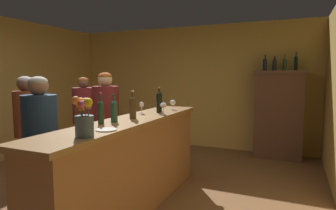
{
  "coord_description": "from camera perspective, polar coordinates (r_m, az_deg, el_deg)",
  "views": [
    {
      "loc": [
        2.15,
        -2.83,
        1.56
      ],
      "look_at": [
        0.86,
        0.12,
        1.23
      ],
      "focal_mm": 30.82,
      "sensor_mm": 36.0,
      "label": 1
    }
  ],
  "objects": [
    {
      "name": "floor",
      "position": [
        3.89,
        -13.0,
        -17.9
      ],
      "size": [
        8.22,
        8.22,
        0.0
      ],
      "primitive_type": "plane",
      "color": "brown",
      "rests_on": "ground"
    },
    {
      "name": "wall_back",
      "position": [
        6.43,
        4.14,
        3.65
      ],
      "size": [
        5.45,
        0.12,
        2.6
      ],
      "primitive_type": "cube",
      "color": "tan",
      "rests_on": "ground"
    },
    {
      "name": "bar_counter",
      "position": [
        3.38,
        -7.33,
        -11.74
      ],
      "size": [
        0.53,
        2.85,
        1.07
      ],
      "color": "#9A643F",
      "rests_on": "ground"
    },
    {
      "name": "display_cabinet",
      "position": [
        5.78,
        21.04,
        -1.45
      ],
      "size": [
        0.93,
        0.47,
        1.64
      ],
      "color": "brown",
      "rests_on": "ground"
    },
    {
      "name": "wine_bottle_riesling",
      "position": [
        3.07,
        -10.63,
        -1.0
      ],
      "size": [
        0.07,
        0.07,
        0.3
      ],
      "color": "#244933",
      "rests_on": "bar_counter"
    },
    {
      "name": "wine_bottle_merlot",
      "position": [
        3.79,
        -1.75,
        0.78
      ],
      "size": [
        0.07,
        0.07,
        0.33
      ],
      "color": "black",
      "rests_on": "bar_counter"
    },
    {
      "name": "wine_bottle_rose",
      "position": [
        2.98,
        -13.15,
        -1.18
      ],
      "size": [
        0.06,
        0.06,
        0.32
      ],
      "color": "#1D361F",
      "rests_on": "bar_counter"
    },
    {
      "name": "wine_bottle_pinot",
      "position": [
        3.28,
        -6.98,
        -0.26
      ],
      "size": [
        0.08,
        0.08,
        0.32
      ],
      "color": "#483319",
      "rests_on": "bar_counter"
    },
    {
      "name": "wine_glass_front",
      "position": [
        4.09,
        0.95,
        0.47
      ],
      "size": [
        0.08,
        0.08,
        0.14
      ],
      "color": "white",
      "rests_on": "bar_counter"
    },
    {
      "name": "wine_glass_mid",
      "position": [
        3.6,
        -0.91,
        -0.13
      ],
      "size": [
        0.08,
        0.08,
        0.15
      ],
      "color": "white",
      "rests_on": "bar_counter"
    },
    {
      "name": "wine_glass_rear",
      "position": [
        3.97,
        -1.82,
        0.27
      ],
      "size": [
        0.08,
        0.08,
        0.14
      ],
      "color": "white",
      "rests_on": "bar_counter"
    },
    {
      "name": "wine_glass_spare",
      "position": [
        3.71,
        -5.25,
        -0.11
      ],
      "size": [
        0.07,
        0.07,
        0.15
      ],
      "color": "white",
      "rests_on": "bar_counter"
    },
    {
      "name": "flower_arrangement",
      "position": [
        2.4,
        -16.29,
        -2.38
      ],
      "size": [
        0.16,
        0.18,
        0.33
      ],
      "color": "#41566F",
      "rests_on": "bar_counter"
    },
    {
      "name": "cheese_plate",
      "position": [
        2.64,
        -12.11,
        -4.81
      ],
      "size": [
        0.19,
        0.19,
        0.01
      ],
      "primitive_type": "cylinder",
      "color": "white",
      "rests_on": "bar_counter"
    },
    {
      "name": "display_bottle_left",
      "position": [
        5.76,
        18.62,
        7.74
      ],
      "size": [
        0.07,
        0.07,
        0.29
      ],
      "color": "#1A2439",
      "rests_on": "display_cabinet"
    },
    {
      "name": "display_bottle_midleft",
      "position": [
        5.74,
        20.33,
        7.6
      ],
      "size": [
        0.07,
        0.07,
        0.27
      ],
      "color": "#1B2131",
      "rests_on": "display_cabinet"
    },
    {
      "name": "display_bottle_center",
      "position": [
        5.73,
        22.11,
        7.58
      ],
      "size": [
        0.07,
        0.07,
        0.3
      ],
      "color": "#2C482F",
      "rests_on": "display_cabinet"
    },
    {
      "name": "display_bottle_midright",
      "position": [
        5.73,
        23.97,
        7.7
      ],
      "size": [
        0.06,
        0.06,
        0.34
      ],
      "color": "black",
      "rests_on": "display_cabinet"
    },
    {
      "name": "patron_in_grey",
      "position": [
        3.26,
        -23.84,
        -7.18
      ],
      "size": [
        0.34,
        0.34,
        1.55
      ],
      "rotation": [
        0.0,
        0.0,
        1.1
      ],
      "color": "maroon",
      "rests_on": "ground"
    },
    {
      "name": "patron_tall",
      "position": [
        4.35,
        -12.16,
        -3.3
      ],
      "size": [
        0.39,
        0.39,
        1.6
      ],
      "rotation": [
        0.0,
        0.0,
        -0.46
      ],
      "color": "maroon",
      "rests_on": "ground"
    },
    {
      "name": "patron_by_cabinet",
      "position": [
        5.01,
        -16.17,
        -2.72
      ],
      "size": [
        0.38,
        0.38,
        1.52
      ],
      "rotation": [
        0.0,
        0.0,
        -0.28
      ],
      "color": "#34242B",
      "rests_on": "ground"
    },
    {
      "name": "patron_near_entrance",
      "position": [
        4.04,
        -26.02,
        -4.64
      ],
      "size": [
        0.31,
        0.31,
        1.55
      ],
      "rotation": [
        0.0,
        0.0,
        -0.17
      ],
      "color": "#9F9B81",
      "rests_on": "ground"
    }
  ]
}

